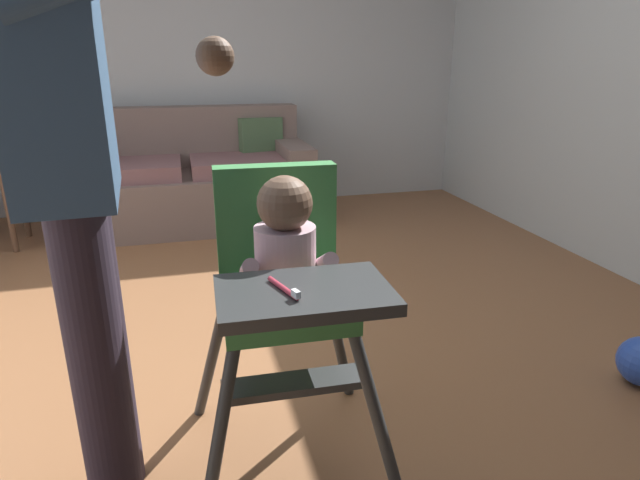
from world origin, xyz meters
TOP-DOWN VIEW (x-y plane):
  - ground at (0.00, 0.00)m, footprint 5.67×6.61m
  - wall_far at (0.00, 2.54)m, footprint 4.87×0.06m
  - couch at (-0.38, 2.02)m, footprint 1.82×0.86m
  - high_chair at (-0.15, -0.71)m, footprint 0.63×0.74m
  - adult_standing at (-0.65, -0.75)m, footprint 0.53×0.50m

SIDE VIEW (x-z plane):
  - ground at x=0.00m, z-range -0.10..0.00m
  - couch at x=-0.38m, z-range -0.10..0.76m
  - high_chair at x=-0.15m, z-range 0.17..1.09m
  - adult_standing at x=-0.65m, z-range 0.11..1.81m
  - wall_far at x=0.00m, z-range 0.00..2.57m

